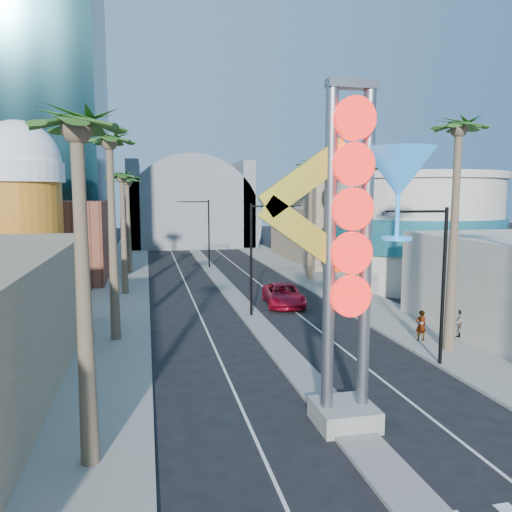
{
  "coord_description": "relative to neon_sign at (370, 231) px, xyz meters",
  "views": [
    {
      "loc": [
        -7.07,
        -13.72,
        8.6
      ],
      "look_at": [
        0.06,
        18.71,
        4.51
      ],
      "focal_mm": 35.0,
      "sensor_mm": 36.0,
      "label": 1
    }
  ],
  "objects": [
    {
      "name": "streetlight_2",
      "position": [
        5.91,
        5.04,
        -2.47
      ],
      "size": [
        3.45,
        0.25,
        8.0
      ],
      "color": "black",
      "rests_on": "ground"
    },
    {
      "name": "palm_3",
      "position": [
        -9.82,
        39.04,
        2.17
      ],
      "size": [
        2.4,
        2.4,
        11.2
      ],
      "color": "brown",
      "rests_on": "ground"
    },
    {
      "name": "sidewalk_west",
      "position": [
        -10.32,
        32.04,
        -7.23
      ],
      "size": [
        5.0,
        100.0,
        0.15
      ],
      "primitive_type": "cube",
      "color": "gray",
      "rests_on": "ground"
    },
    {
      "name": "neon_sign",
      "position": [
        0.0,
        0.0,
        0.0
      ],
      "size": [
        6.53,
        2.6,
        12.55
      ],
      "color": "gray",
      "rests_on": "ground"
    },
    {
      "name": "streetlight_1",
      "position": [
        -1.36,
        41.04,
        -2.43
      ],
      "size": [
        3.79,
        0.25,
        8.0
      ],
      "color": "black",
      "rests_on": "ground"
    },
    {
      "name": "palm_6",
      "position": [
        8.18,
        19.04,
        2.62
      ],
      "size": [
        2.4,
        2.4,
        11.7
      ],
      "color": "brown",
      "rests_on": "ground"
    },
    {
      "name": "palm_2",
      "position": [
        -9.82,
        27.04,
        2.17
      ],
      "size": [
        2.4,
        2.4,
        11.2
      ],
      "color": "brown",
      "rests_on": "ground"
    },
    {
      "name": "streetlight_0",
      "position": [
        -0.27,
        17.04,
        -2.43
      ],
      "size": [
        3.79,
        0.25,
        8.0
      ],
      "color": "black",
      "rests_on": "ground"
    },
    {
      "name": "palm_0",
      "position": [
        -9.82,
        -0.96,
        2.62
      ],
      "size": [
        2.4,
        2.4,
        11.7
      ],
      "color": "brown",
      "rests_on": "ground"
    },
    {
      "name": "median",
      "position": [
        -0.82,
        35.04,
        -7.23
      ],
      "size": [
        1.6,
        84.0,
        0.15
      ],
      "primitive_type": "cube",
      "color": "gray",
      "rests_on": "ground"
    },
    {
      "name": "palm_7",
      "position": [
        8.18,
        31.04,
        3.52
      ],
      "size": [
        2.4,
        2.4,
        12.7
      ],
      "color": "brown",
      "rests_on": "ground"
    },
    {
      "name": "turquoise_building",
      "position": [
        17.18,
        27.04,
        -2.06
      ],
      "size": [
        16.6,
        16.6,
        10.6
      ],
      "color": "beige",
      "rests_on": "ground"
    },
    {
      "name": "filler_east",
      "position": [
        15.18,
        45.04,
        -2.31
      ],
      "size": [
        10.0,
        20.0,
        10.0
      ],
      "primitive_type": "cube",
      "color": "#93795E",
      "rests_on": "ground"
    },
    {
      "name": "brick_filler_west",
      "position": [
        -16.82,
        35.04,
        -3.31
      ],
      "size": [
        10.0,
        10.0,
        8.0
      ],
      "primitive_type": "cube",
      "color": "brown",
      "rests_on": "ground"
    },
    {
      "name": "ground",
      "position": [
        -0.82,
        -2.96,
        -7.31
      ],
      "size": [
        240.0,
        240.0,
        0.0
      ],
      "primitive_type": "plane",
      "color": "black",
      "rests_on": "ground"
    },
    {
      "name": "pedestrian_b",
      "position": [
        10.25,
        9.05,
        -6.32
      ],
      "size": [
        0.88,
        0.72,
        1.67
      ],
      "primitive_type": "imported",
      "rotation": [
        0.0,
        0.0,
        3.03
      ],
      "color": "gray",
      "rests_on": "sidewalk_east"
    },
    {
      "name": "beer_mug",
      "position": [
        -17.82,
        27.04,
        0.54
      ],
      "size": [
        7.0,
        7.0,
        14.5
      ],
      "color": "#CD681B",
      "rests_on": "ground"
    },
    {
      "name": "red_pickup",
      "position": [
        2.42,
        20.18,
        -6.47
      ],
      "size": [
        3.4,
        6.27,
        1.67
      ],
      "primitive_type": "imported",
      "rotation": [
        0.0,
        0.0,
        -0.11
      ],
      "color": "#B70E29",
      "rests_on": "ground"
    },
    {
      "name": "canopy",
      "position": [
        -0.82,
        69.04,
        -3.0
      ],
      "size": [
        22.0,
        16.0,
        22.0
      ],
      "color": "slate",
      "rests_on": "ground"
    },
    {
      "name": "pedestrian_a",
      "position": [
        7.54,
        8.84,
        -6.26
      ],
      "size": [
        0.67,
        0.45,
        1.8
      ],
      "primitive_type": "imported",
      "rotation": [
        0.0,
        0.0,
        3.11
      ],
      "color": "gray",
      "rests_on": "sidewalk_east"
    },
    {
      "name": "sidewalk_east",
      "position": [
        8.68,
        32.04,
        -7.23
      ],
      "size": [
        5.0,
        100.0,
        0.15
      ],
      "primitive_type": "cube",
      "color": "gray",
      "rests_on": "ground"
    },
    {
      "name": "palm_5",
      "position": [
        8.18,
        7.04,
        3.96
      ],
      "size": [
        2.4,
        2.4,
        13.2
      ],
      "color": "brown",
      "rests_on": "ground"
    },
    {
      "name": "hotel_tower",
      "position": [
        -22.82,
        49.04,
        17.69
      ],
      "size": [
        20.0,
        20.0,
        50.0
      ],
      "primitive_type": "cube",
      "color": "black",
      "rests_on": "ground"
    },
    {
      "name": "palm_1",
      "position": [
        -9.82,
        13.04,
        3.52
      ],
      "size": [
        2.4,
        2.4,
        12.7
      ],
      "color": "brown",
      "rests_on": "ground"
    }
  ]
}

